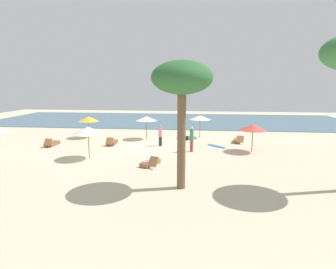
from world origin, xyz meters
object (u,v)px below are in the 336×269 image
object	(u,v)px
lounger_1	(237,141)
dog	(187,138)
lounger_0	(112,142)
surfboard	(216,146)
umbrella_3	(200,117)
umbrella_5	(89,119)
person_0	(160,135)
lounger_2	(151,163)
palm_0	(182,81)
person_1	(192,139)
umbrella_0	(88,130)
umbrella_4	(253,127)
lounger_3	(52,144)
umbrella_1	(146,118)

from	to	relation	value
lounger_1	dog	xyz separation A→B (m)	(-4.43, 0.65, 0.03)
lounger_0	dog	distance (m)	6.69
lounger_1	surfboard	world-z (taller)	lounger_1
umbrella_3	dog	distance (m)	2.43
umbrella_5	person_0	size ratio (longest dim) A/B	1.18
lounger_0	lounger_1	distance (m)	10.78
lounger_2	palm_0	bearing A→B (deg)	-59.18
umbrella_3	lounger_2	distance (m)	10.17
person_0	person_1	bearing A→B (deg)	-33.53
lounger_2	umbrella_0	bearing A→B (deg)	165.67
umbrella_4	palm_0	bearing A→B (deg)	-121.41
umbrella_5	lounger_0	world-z (taller)	umbrella_5
palm_0	person_0	bearing A→B (deg)	103.90
umbrella_4	lounger_2	distance (m)	8.41
lounger_1	lounger_2	bearing A→B (deg)	-129.86
umbrella_0	lounger_3	bearing A→B (deg)	142.48
lounger_1	person_0	size ratio (longest dim) A/B	1.03
umbrella_4	palm_0	size ratio (longest dim) A/B	0.34
umbrella_3	umbrella_4	bearing A→B (deg)	-53.01
umbrella_4	surfboard	xyz separation A→B (m)	(-2.54, 1.52, -1.82)
umbrella_1	person_1	xyz separation A→B (m)	(4.23, -4.32, -0.92)
lounger_2	lounger_3	bearing A→B (deg)	152.67
umbrella_0	umbrella_1	world-z (taller)	umbrella_0
person_0	person_1	world-z (taller)	person_1
umbrella_0	lounger_3	world-z (taller)	umbrella_0
umbrella_4	lounger_1	distance (m)	3.71
lounger_0	lounger_2	distance (m)	7.06
umbrella_1	lounger_1	distance (m)	8.33
umbrella_1	person_0	size ratio (longest dim) A/B	1.24
umbrella_4	umbrella_5	xyz separation A→B (m)	(-14.26, 3.89, -0.06)
lounger_2	palm_0	xyz separation A→B (m)	(2.13, -3.58, 5.00)
lounger_1	dog	distance (m)	4.48
umbrella_4	person_0	world-z (taller)	umbrella_4
umbrella_0	umbrella_4	world-z (taller)	umbrella_0
umbrella_5	person_1	world-z (taller)	umbrella_5
lounger_1	surfboard	size ratio (longest dim) A/B	1.00
lounger_2	person_1	size ratio (longest dim) A/B	0.92
lounger_3	person_1	size ratio (longest dim) A/B	0.89
umbrella_0	dog	distance (m)	9.71
umbrella_1	palm_0	distance (m)	12.83
umbrella_5	lounger_1	world-z (taller)	umbrella_5
lounger_3	palm_0	distance (m)	14.78
umbrella_0	palm_0	size ratio (longest dim) A/B	0.36
person_1	palm_0	bearing A→B (deg)	-92.51
person_1	person_0	bearing A→B (deg)	146.47
umbrella_0	lounger_2	size ratio (longest dim) A/B	1.26
umbrella_1	lounger_2	world-z (taller)	umbrella_1
umbrella_3	surfboard	world-z (taller)	umbrella_3
person_1	palm_0	world-z (taller)	palm_0
person_0	dog	bearing A→B (deg)	52.24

